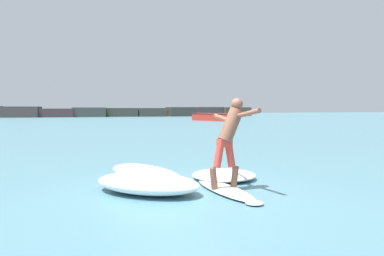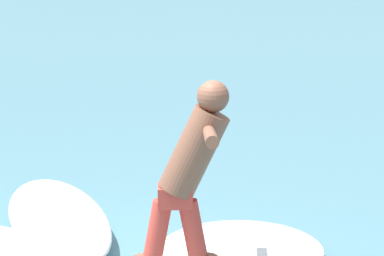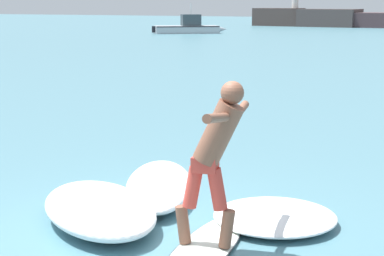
# 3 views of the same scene
# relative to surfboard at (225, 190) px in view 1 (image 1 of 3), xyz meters

# --- Properties ---
(ground_plane) EXTENTS (200.00, 200.00, 0.00)m
(ground_plane) POSITION_rel_surfboard_xyz_m (-0.67, 0.11, -0.04)
(ground_plane) COLOR teal
(rock_jetty_breakwater) EXTENTS (49.91, 4.84, 6.36)m
(rock_jetty_breakwater) POSITION_rel_surfboard_xyz_m (4.24, 62.11, 0.82)
(rock_jetty_breakwater) COLOR #453834
(rock_jetty_breakwater) RESTS_ON ground
(surfboard) EXTENTS (0.76, 2.48, 0.20)m
(surfboard) POSITION_rel_surfboard_xyz_m (0.00, 0.00, 0.00)
(surfboard) COLOR white
(surfboard) RESTS_ON ground
(surfer) EXTENTS (0.76, 1.68, 1.78)m
(surfer) POSITION_rel_surfboard_xyz_m (0.11, 0.06, 1.09)
(surfer) COLOR brown
(surfer) RESTS_ON surfboard
(small_boat_offshore) EXTENTS (4.54, 6.86, 0.94)m
(small_boat_offshore) POSITION_rel_surfboard_xyz_m (13.15, 37.01, 0.46)
(small_boat_offshore) COLOR red
(small_boat_offshore) RESTS_ON ground
(wave_foam_at_tail) EXTENTS (2.43, 2.36, 0.38)m
(wave_foam_at_tail) POSITION_rel_surfboard_xyz_m (-1.49, 0.31, 0.15)
(wave_foam_at_tail) COLOR white
(wave_foam_at_tail) RESTS_ON ground
(wave_foam_at_nose) EXTENTS (1.80, 2.54, 0.33)m
(wave_foam_at_nose) POSITION_rel_surfboard_xyz_m (-1.33, 1.58, 0.13)
(wave_foam_at_nose) COLOR white
(wave_foam_at_nose) RESTS_ON ground
(wave_foam_beside) EXTENTS (1.84, 1.82, 0.20)m
(wave_foam_beside) POSITION_rel_surfboard_xyz_m (0.43, 1.16, 0.06)
(wave_foam_beside) COLOR white
(wave_foam_beside) RESTS_ON ground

